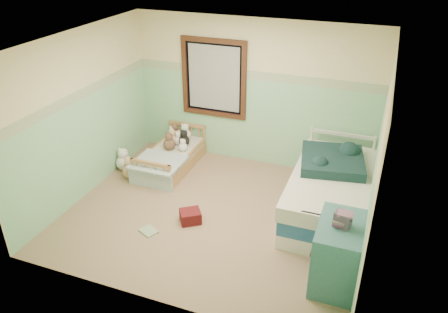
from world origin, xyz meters
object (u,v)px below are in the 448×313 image
at_px(toddler_bed_frame, 171,162).
at_px(twin_bed_frame, 328,208).
at_px(red_pillow, 190,216).
at_px(plush_floor_tan, 130,171).
at_px(plush_floor_cream, 124,163).
at_px(floor_book, 149,231).
at_px(dresser, 338,254).

relative_size(toddler_bed_frame, twin_bed_frame, 0.70).
xyz_separation_m(twin_bed_frame, red_pillow, (-1.80, -0.88, -0.02)).
bearing_deg(toddler_bed_frame, plush_floor_tan, -129.28).
height_order(toddler_bed_frame, plush_floor_cream, plush_floor_cream).
height_order(plush_floor_tan, floor_book, plush_floor_tan).
bearing_deg(plush_floor_tan, dresser, -19.31).
bearing_deg(twin_bed_frame, red_pillow, -154.01).
height_order(plush_floor_cream, red_pillow, plush_floor_cream).
bearing_deg(twin_bed_frame, floor_book, -150.00).
distance_m(plush_floor_cream, red_pillow, 1.96).
bearing_deg(plush_floor_cream, plush_floor_tan, -40.44).
relative_size(toddler_bed_frame, plush_floor_cream, 5.42).
bearing_deg(red_pillow, twin_bed_frame, 25.99).
distance_m(plush_floor_tan, floor_book, 1.56).
height_order(plush_floor_tan, twin_bed_frame, plush_floor_tan).
bearing_deg(plush_floor_cream, red_pillow, -29.99).
bearing_deg(plush_floor_cream, dresser, -20.96).
bearing_deg(red_pillow, plush_floor_cream, 150.01).
bearing_deg(floor_book, red_pillow, 68.45).
bearing_deg(plush_floor_tan, toddler_bed_frame, 50.72).
bearing_deg(toddler_bed_frame, dresser, -30.66).
xyz_separation_m(red_pillow, floor_book, (-0.45, -0.42, -0.08)).
bearing_deg(dresser, plush_floor_cream, 159.04).
xyz_separation_m(plush_floor_cream, floor_book, (1.25, -1.40, -0.12)).
distance_m(toddler_bed_frame, plush_floor_cream, 0.81).
bearing_deg(floor_book, plush_floor_cream, 157.06).
relative_size(plush_floor_tan, dresser, 0.31).
height_order(dresser, floor_book, dresser).
height_order(toddler_bed_frame, dresser, dresser).
xyz_separation_m(toddler_bed_frame, plush_floor_tan, (-0.47, -0.58, 0.03)).
height_order(toddler_bed_frame, floor_book, toddler_bed_frame).
relative_size(plush_floor_cream, plush_floor_tan, 1.08).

